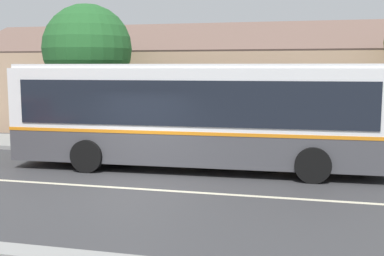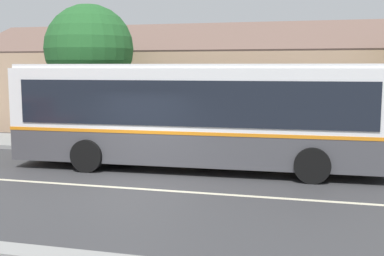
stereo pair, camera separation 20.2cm
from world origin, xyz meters
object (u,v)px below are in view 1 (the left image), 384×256
object	(u,v)px
bench_by_building	(70,132)
street_tree_secondary	(87,49)
bus_stop_sign	(382,114)
transit_bus	(197,113)

from	to	relation	value
bench_by_building	street_tree_secondary	xyz separation A→B (m)	(0.52, 0.68, 3.33)
bench_by_building	street_tree_secondary	world-z (taller)	street_tree_secondary
bench_by_building	bus_stop_sign	world-z (taller)	bus_stop_sign
bench_by_building	street_tree_secondary	bearing A→B (deg)	52.69
transit_bus	bus_stop_sign	size ratio (longest dim) A/B	4.81
transit_bus	bus_stop_sign	bearing A→B (deg)	20.11
transit_bus	bench_by_building	size ratio (longest dim) A/B	7.14
street_tree_secondary	bus_stop_sign	bearing A→B (deg)	-8.00
bench_by_building	street_tree_secondary	distance (m)	3.44
bench_by_building	street_tree_secondary	size ratio (longest dim) A/B	0.28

